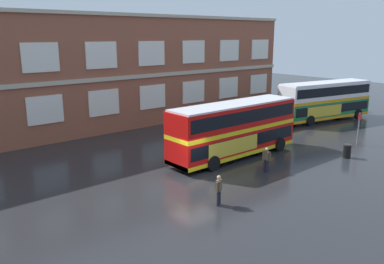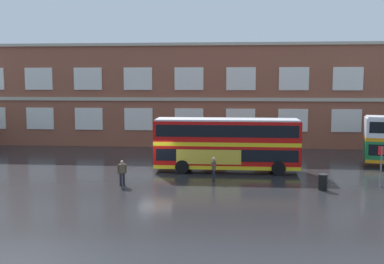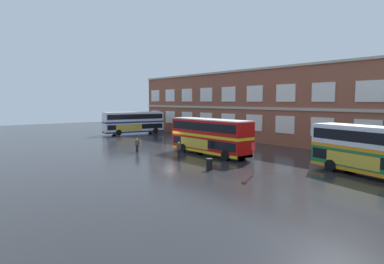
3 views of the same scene
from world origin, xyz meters
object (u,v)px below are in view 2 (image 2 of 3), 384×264
(waiting_passenger, at_px, (122,172))
(bus_stand_flag, at_px, (381,162))
(second_passenger, at_px, (214,168))
(station_litter_bin, at_px, (323,182))
(double_decker_middle, at_px, (227,144))

(waiting_passenger, xyz_separation_m, bus_stand_flag, (17.08, 1.10, 0.70))
(waiting_passenger, height_order, second_passenger, same)
(waiting_passenger, distance_m, station_litter_bin, 13.11)
(waiting_passenger, bearing_deg, station_litter_bin, -0.66)
(double_decker_middle, height_order, second_passenger, double_decker_middle)
(waiting_passenger, relative_size, station_litter_bin, 1.65)
(double_decker_middle, distance_m, second_passenger, 4.04)
(double_decker_middle, distance_m, bus_stand_flag, 11.10)
(double_decker_middle, relative_size, bus_stand_flag, 4.08)
(double_decker_middle, height_order, waiting_passenger, double_decker_middle)
(double_decker_middle, bearing_deg, waiting_passenger, -141.52)
(double_decker_middle, relative_size, waiting_passenger, 6.48)
(waiting_passenger, distance_m, second_passenger, 6.29)
(double_decker_middle, distance_m, waiting_passenger, 8.88)
(double_decker_middle, xyz_separation_m, waiting_passenger, (-6.89, -5.48, -1.22))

